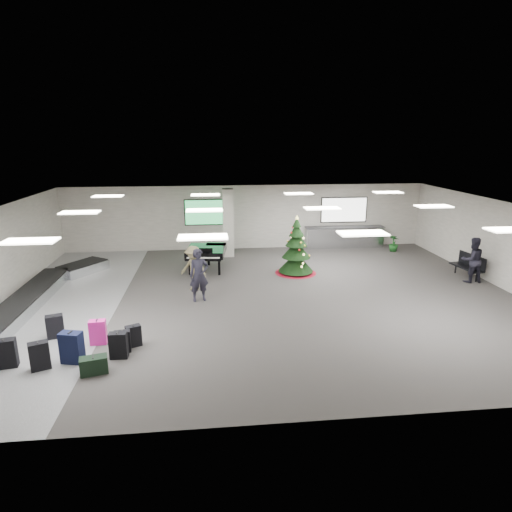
{
  "coord_description": "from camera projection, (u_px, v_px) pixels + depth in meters",
  "views": [
    {
      "loc": [
        -1.79,
        -14.18,
        5.46
      ],
      "look_at": [
        -0.17,
        1.0,
        1.23
      ],
      "focal_mm": 30.0,
      "sensor_mm": 36.0,
      "label": 1
    }
  ],
  "objects": [
    {
      "name": "ground",
      "position": [
        264.0,
        297.0,
        15.23
      ],
      "size": [
        18.0,
        18.0,
        0.0
      ],
      "primitive_type": "plane",
      "color": "#353230",
      "rests_on": "ground"
    },
    {
      "name": "room_envelope",
      "position": [
        251.0,
        229.0,
        15.21
      ],
      "size": [
        18.02,
        14.02,
        3.21
      ],
      "color": "#A4A196",
      "rests_on": "ground"
    },
    {
      "name": "baggage_carousel",
      "position": [
        32.0,
        300.0,
        14.29
      ],
      "size": [
        2.28,
        9.71,
        0.43
      ],
      "color": "silver",
      "rests_on": "ground"
    },
    {
      "name": "service_counter",
      "position": [
        344.0,
        237.0,
        21.96
      ],
      "size": [
        4.05,
        0.65,
        1.08
      ],
      "color": "silver",
      "rests_on": "ground"
    },
    {
      "name": "suitcase_0",
      "position": [
        40.0,
        356.0,
        10.36
      ],
      "size": [
        0.52,
        0.42,
        0.73
      ],
      "rotation": [
        0.0,
        0.0,
        0.41
      ],
      "color": "black",
      "rests_on": "ground"
    },
    {
      "name": "suitcase_1",
      "position": [
        118.0,
        345.0,
        10.9
      ],
      "size": [
        0.45,
        0.25,
        0.71
      ],
      "rotation": [
        0.0,
        0.0,
        -0.03
      ],
      "color": "black",
      "rests_on": "ground"
    },
    {
      "name": "pink_suitcase",
      "position": [
        98.0,
        332.0,
        11.65
      ],
      "size": [
        0.46,
        0.28,
        0.71
      ],
      "rotation": [
        0.0,
        0.0,
        0.07
      ],
      "color": "#EF1F99",
      "rests_on": "ground"
    },
    {
      "name": "suitcase_3",
      "position": [
        134.0,
        336.0,
        11.54
      ],
      "size": [
        0.45,
        0.36,
        0.61
      ],
      "rotation": [
        0.0,
        0.0,
        0.42
      ],
      "color": "black",
      "rests_on": "ground"
    },
    {
      "name": "navy_suitcase",
      "position": [
        72.0,
        347.0,
        10.67
      ],
      "size": [
        0.59,
        0.42,
        0.84
      ],
      "rotation": [
        0.0,
        0.0,
        -0.24
      ],
      "color": "black",
      "rests_on": "ground"
    },
    {
      "name": "suitcase_5",
      "position": [
        6.0,
        354.0,
        10.45
      ],
      "size": [
        0.53,
        0.36,
        0.76
      ],
      "rotation": [
        0.0,
        0.0,
        0.19
      ],
      "color": "black",
      "rests_on": "ground"
    },
    {
      "name": "green_duffel",
      "position": [
        94.0,
        365.0,
        10.22
      ],
      "size": [
        0.69,
        0.46,
        0.44
      ],
      "rotation": [
        0.0,
        0.0,
        0.24
      ],
      "color": "black",
      "rests_on": "ground"
    },
    {
      "name": "suitcase_7",
      "position": [
        123.0,
        341.0,
        11.22
      ],
      "size": [
        0.44,
        0.27,
        0.61
      ],
      "rotation": [
        0.0,
        0.0,
        0.15
      ],
      "color": "black",
      "rests_on": "ground"
    },
    {
      "name": "suitcase_8",
      "position": [
        55.0,
        327.0,
        12.01
      ],
      "size": [
        0.51,
        0.39,
        0.7
      ],
      "rotation": [
        0.0,
        0.0,
        0.32
      ],
      "color": "black",
      "rests_on": "ground"
    },
    {
      "name": "christmas_tree",
      "position": [
        296.0,
        254.0,
        17.68
      ],
      "size": [
        1.72,
        1.72,
        2.45
      ],
      "color": "maroon",
      "rests_on": "ground"
    },
    {
      "name": "grand_piano",
      "position": [
        206.0,
        252.0,
        18.05
      ],
      "size": [
        1.77,
        2.17,
        1.14
      ],
      "rotation": [
        0.0,
        0.0,
        -0.12
      ],
      "color": "black",
      "rests_on": "ground"
    },
    {
      "name": "bench",
      "position": [
        469.0,
        265.0,
        17.21
      ],
      "size": [
        0.7,
        1.54,
        0.94
      ],
      "rotation": [
        0.0,
        0.0,
        0.14
      ],
      "color": "black",
      "rests_on": "ground"
    },
    {
      "name": "traveler_a",
      "position": [
        199.0,
        275.0,
        14.62
      ],
      "size": [
        0.76,
        0.59,
        1.84
      ],
      "primitive_type": "imported",
      "rotation": [
        0.0,
        0.0,
        0.24
      ],
      "color": "black",
      "rests_on": "ground"
    },
    {
      "name": "traveler_b",
      "position": [
        194.0,
        268.0,
        15.7
      ],
      "size": [
        1.24,
        1.12,
        1.68
      ],
      "primitive_type": "imported",
      "rotation": [
        0.0,
        0.0,
        -0.59
      ],
      "color": "olive",
      "rests_on": "ground"
    },
    {
      "name": "traveler_bench",
      "position": [
        472.0,
        260.0,
        16.55
      ],
      "size": [
        0.87,
        0.68,
        1.79
      ],
      "primitive_type": "imported",
      "rotation": [
        0.0,
        0.0,
        3.14
      ],
      "color": "black",
      "rests_on": "ground"
    },
    {
      "name": "potted_plant_left",
      "position": [
        299.0,
        244.0,
        20.98
      ],
      "size": [
        0.59,
        0.58,
        0.84
      ],
      "primitive_type": "imported",
      "rotation": [
        0.0,
        0.0,
        0.68
      ],
      "color": "#144119",
      "rests_on": "ground"
    },
    {
      "name": "potted_plant_right",
      "position": [
        394.0,
        243.0,
        21.2
      ],
      "size": [
        0.65,
        0.65,
        0.82
      ],
      "primitive_type": "imported",
      "rotation": [
        0.0,
        0.0,
        2.39
      ],
      "color": "#144119",
      "rests_on": "ground"
    }
  ]
}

